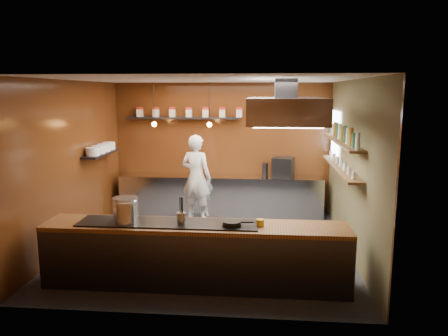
# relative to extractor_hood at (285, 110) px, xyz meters

# --- Properties ---
(floor) EXTENTS (5.00, 5.00, 0.00)m
(floor) POSITION_rel_extractor_hood_xyz_m (-1.30, 0.40, -2.51)
(floor) COLOR black
(floor) RESTS_ON ground
(back_wall) EXTENTS (5.00, 0.00, 5.00)m
(back_wall) POSITION_rel_extractor_hood_xyz_m (-1.30, 2.90, -1.01)
(back_wall) COLOR #3C1C0A
(back_wall) RESTS_ON ground
(left_wall) EXTENTS (0.00, 5.00, 5.00)m
(left_wall) POSITION_rel_extractor_hood_xyz_m (-3.80, 0.40, -1.01)
(left_wall) COLOR #3C1C0A
(left_wall) RESTS_ON ground
(right_wall) EXTENTS (0.00, 5.00, 5.00)m
(right_wall) POSITION_rel_extractor_hood_xyz_m (1.20, 0.40, -1.01)
(right_wall) COLOR brown
(right_wall) RESTS_ON ground
(ceiling) EXTENTS (5.00, 5.00, 0.00)m
(ceiling) POSITION_rel_extractor_hood_xyz_m (-1.30, 0.40, 0.49)
(ceiling) COLOR silver
(ceiling) RESTS_ON back_wall
(window_pane) EXTENTS (0.00, 1.00, 1.00)m
(window_pane) POSITION_rel_extractor_hood_xyz_m (1.15, 2.10, -0.61)
(window_pane) COLOR white
(window_pane) RESTS_ON right_wall
(prep_counter) EXTENTS (4.60, 0.65, 0.90)m
(prep_counter) POSITION_rel_extractor_hood_xyz_m (-1.30, 2.57, -2.06)
(prep_counter) COLOR silver
(prep_counter) RESTS_ON floor
(pass_counter) EXTENTS (4.40, 0.72, 0.94)m
(pass_counter) POSITION_rel_extractor_hood_xyz_m (-1.30, -1.20, -2.04)
(pass_counter) COLOR #38383D
(pass_counter) RESTS_ON floor
(tin_shelf) EXTENTS (2.60, 0.26, 0.04)m
(tin_shelf) POSITION_rel_extractor_hood_xyz_m (-2.20, 2.76, -0.31)
(tin_shelf) COLOR black
(tin_shelf) RESTS_ON back_wall
(plate_shelf) EXTENTS (0.30, 1.40, 0.04)m
(plate_shelf) POSITION_rel_extractor_hood_xyz_m (-3.64, 1.40, -0.96)
(plate_shelf) COLOR black
(plate_shelf) RESTS_ON left_wall
(bottle_shelf_upper) EXTENTS (0.26, 2.80, 0.04)m
(bottle_shelf_upper) POSITION_rel_extractor_hood_xyz_m (1.04, 0.70, -0.59)
(bottle_shelf_upper) COLOR brown
(bottle_shelf_upper) RESTS_ON right_wall
(bottle_shelf_lower) EXTENTS (0.26, 2.80, 0.04)m
(bottle_shelf_lower) POSITION_rel_extractor_hood_xyz_m (1.04, 0.70, -1.06)
(bottle_shelf_lower) COLOR brown
(bottle_shelf_lower) RESTS_ON right_wall
(extractor_hood) EXTENTS (1.20, 2.00, 0.72)m
(extractor_hood) POSITION_rel_extractor_hood_xyz_m (0.00, 0.00, 0.00)
(extractor_hood) COLOR #38383D
(extractor_hood) RESTS_ON ceiling
(pendant_left) EXTENTS (0.10, 0.10, 0.95)m
(pendant_left) POSITION_rel_extractor_hood_xyz_m (-2.70, 2.10, -0.35)
(pendant_left) COLOR black
(pendant_left) RESTS_ON ceiling
(pendant_right) EXTENTS (0.10, 0.10, 0.95)m
(pendant_right) POSITION_rel_extractor_hood_xyz_m (-1.50, 2.10, -0.35)
(pendant_right) COLOR black
(pendant_right) RESTS_ON ceiling
(storage_tins) EXTENTS (2.43, 0.13, 0.22)m
(storage_tins) POSITION_rel_extractor_hood_xyz_m (-2.05, 2.76, -0.17)
(storage_tins) COLOR beige
(storage_tins) RESTS_ON tin_shelf
(plate_stacks) EXTENTS (0.26, 1.16, 0.16)m
(plate_stacks) POSITION_rel_extractor_hood_xyz_m (-3.64, 1.40, -0.86)
(plate_stacks) COLOR white
(plate_stacks) RESTS_ON plate_shelf
(bottles) EXTENTS (0.06, 2.66, 0.24)m
(bottles) POSITION_rel_extractor_hood_xyz_m (1.04, 0.70, -0.45)
(bottles) COLOR silver
(bottles) RESTS_ON bottle_shelf_upper
(wine_glasses) EXTENTS (0.07, 2.37, 0.13)m
(wine_glasses) POSITION_rel_extractor_hood_xyz_m (1.04, 0.70, -0.97)
(wine_glasses) COLOR silver
(wine_glasses) RESTS_ON bottle_shelf_lower
(stockpot_large) EXTENTS (0.42, 0.42, 0.32)m
(stockpot_large) POSITION_rel_extractor_hood_xyz_m (-2.30, -1.27, -1.41)
(stockpot_large) COLOR silver
(stockpot_large) RESTS_ON pass_counter
(stockpot_small) EXTENTS (0.47, 0.47, 0.34)m
(stockpot_small) POSITION_rel_extractor_hood_xyz_m (-2.34, -1.15, -1.40)
(stockpot_small) COLOR #B7B9BE
(stockpot_small) RESTS_ON pass_counter
(utensil_crock) EXTENTS (0.16, 0.16, 0.16)m
(utensil_crock) POSITION_rel_extractor_hood_xyz_m (-1.49, -1.25, -1.48)
(utensil_crock) COLOR #B0B3B7
(utensil_crock) RESTS_ON pass_counter
(frying_pan) EXTENTS (0.44, 0.27, 0.07)m
(frying_pan) POSITION_rel_extractor_hood_xyz_m (-0.76, -1.29, -1.53)
(frying_pan) COLOR black
(frying_pan) RESTS_ON pass_counter
(butter_jar) EXTENTS (0.12, 0.12, 0.10)m
(butter_jar) POSITION_rel_extractor_hood_xyz_m (-0.37, -1.20, -1.54)
(butter_jar) COLOR gold
(butter_jar) RESTS_ON pass_counter
(espresso_machine) EXTENTS (0.53, 0.51, 0.44)m
(espresso_machine) POSITION_rel_extractor_hood_xyz_m (0.10, 2.57, -1.39)
(espresso_machine) COLOR black
(espresso_machine) RESTS_ON prep_counter
(chef) EXTENTS (0.79, 0.64, 1.88)m
(chef) POSITION_rel_extractor_hood_xyz_m (-1.80, 2.12, -1.56)
(chef) COLOR silver
(chef) RESTS_ON floor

